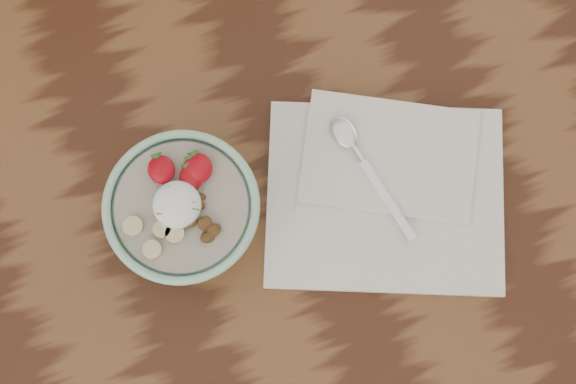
% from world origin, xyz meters
% --- Properties ---
extents(table, '(1.60, 0.90, 0.75)m').
position_xyz_m(table, '(0.00, 0.00, 0.66)').
color(table, '#381A0E').
rests_on(table, ground).
extents(breakfast_bowl, '(0.17, 0.17, 0.12)m').
position_xyz_m(breakfast_bowl, '(-0.15, 0.06, 0.81)').
color(breakfast_bowl, '#94C8AB').
rests_on(breakfast_bowl, table).
extents(napkin, '(0.35, 0.32, 0.02)m').
position_xyz_m(napkin, '(0.09, 0.02, 0.76)').
color(napkin, silver).
rests_on(napkin, table).
extents(spoon, '(0.05, 0.18, 0.01)m').
position_xyz_m(spoon, '(0.07, 0.07, 0.77)').
color(spoon, silver).
rests_on(spoon, napkin).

